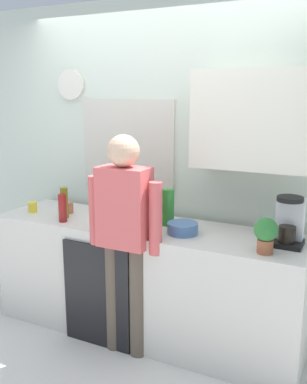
# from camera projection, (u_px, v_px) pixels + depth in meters

# --- Properties ---
(ground_plane) EXTENTS (8.00, 8.00, 0.00)m
(ground_plane) POSITION_uv_depth(u_px,v_px,m) (126.00, 350.00, 3.23)
(ground_plane) COLOR silver
(kitchen_counter) EXTENTS (2.43, 0.64, 0.89)m
(kitchen_counter) POSITION_uv_depth(u_px,v_px,m) (145.00, 279.00, 3.39)
(kitchen_counter) COLOR beige
(kitchen_counter) RESTS_ON ground_plane
(dishwasher_panel) EXTENTS (0.56, 0.02, 0.80)m
(dishwasher_panel) POSITION_uv_depth(u_px,v_px,m) (96.00, 296.00, 3.21)
(dishwasher_panel) COLOR black
(dishwasher_panel) RESTS_ON ground_plane
(back_wall_assembly) EXTENTS (4.03, 0.42, 2.60)m
(back_wall_assembly) POSITION_uv_depth(u_px,v_px,m) (178.00, 158.00, 3.49)
(back_wall_assembly) COLOR silver
(back_wall_assembly) RESTS_ON ground_plane
(coffee_maker) EXTENTS (0.20, 0.20, 0.33)m
(coffee_maker) POSITION_uv_depth(u_px,v_px,m) (289.00, 223.00, 2.84)
(coffee_maker) COLOR black
(coffee_maker) RESTS_ON kitchen_counter
(bottle_red_vinegar) EXTENTS (0.06, 0.06, 0.22)m
(bottle_red_vinegar) POSITION_uv_depth(u_px,v_px,m) (63.00, 208.00, 3.36)
(bottle_red_vinegar) COLOR maroon
(bottle_red_vinegar) RESTS_ON kitchen_counter
(bottle_clear_soda) EXTENTS (0.09, 0.09, 0.28)m
(bottle_clear_soda) POSITION_uv_depth(u_px,v_px,m) (168.00, 207.00, 3.26)
(bottle_clear_soda) COLOR #2D8C33
(bottle_clear_soda) RESTS_ON kitchen_counter
(bottle_dark_sauce) EXTENTS (0.06, 0.06, 0.18)m
(bottle_dark_sauce) POSITION_uv_depth(u_px,v_px,m) (133.00, 212.00, 3.30)
(bottle_dark_sauce) COLOR black
(bottle_dark_sauce) RESTS_ON kitchen_counter
(bottle_amber_beer) EXTENTS (0.06, 0.06, 0.23)m
(bottle_amber_beer) POSITION_uv_depth(u_px,v_px,m) (151.00, 210.00, 3.27)
(bottle_amber_beer) COLOR brown
(bottle_amber_beer) RESTS_ON kitchen_counter
(bottle_olive_oil) EXTENTS (0.06, 0.06, 0.25)m
(bottle_olive_oil) POSITION_uv_depth(u_px,v_px,m) (64.00, 203.00, 3.46)
(bottle_olive_oil) COLOR olive
(bottle_olive_oil) RESTS_ON kitchen_counter
(cup_yellow_cup) EXTENTS (0.07, 0.07, 0.08)m
(cup_yellow_cup) POSITION_uv_depth(u_px,v_px,m) (33.00, 207.00, 3.64)
(cup_yellow_cup) COLOR yellow
(cup_yellow_cup) RESTS_ON kitchen_counter
(cup_terracotta_mug) EXTENTS (0.08, 0.08, 0.09)m
(cup_terracotta_mug) POSITION_uv_depth(u_px,v_px,m) (68.00, 208.00, 3.61)
(cup_terracotta_mug) COLOR #B26647
(cup_terracotta_mug) RESTS_ON kitchen_counter
(mixing_bowl) EXTENTS (0.22, 0.22, 0.08)m
(mixing_bowl) POSITION_uv_depth(u_px,v_px,m) (183.00, 228.00, 3.08)
(mixing_bowl) COLOR #4C72A5
(mixing_bowl) RESTS_ON kitchen_counter
(potted_plant) EXTENTS (0.15, 0.15, 0.23)m
(potted_plant) POSITION_uv_depth(u_px,v_px,m) (266.00, 233.00, 2.68)
(potted_plant) COLOR #9E5638
(potted_plant) RESTS_ON kitchen_counter
(dish_soap) EXTENTS (0.06, 0.06, 0.18)m
(dish_soap) POSITION_uv_depth(u_px,v_px,m) (130.00, 217.00, 3.22)
(dish_soap) COLOR yellow
(dish_soap) RESTS_ON kitchen_counter
(person_at_sink) EXTENTS (0.57, 0.22, 1.60)m
(person_at_sink) POSITION_uv_depth(u_px,v_px,m) (125.00, 228.00, 3.01)
(person_at_sink) COLOR brown
(person_at_sink) RESTS_ON ground_plane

